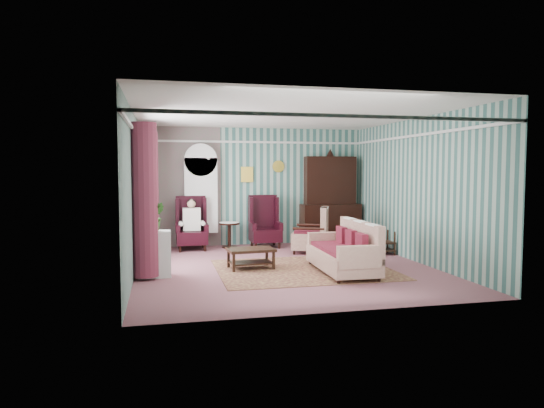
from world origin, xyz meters
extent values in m
plane|color=#864E53|center=(0.00, 0.00, 0.00)|extent=(6.00, 6.00, 0.00)
cube|color=#335E57|center=(0.00, 3.00, 1.45)|extent=(5.50, 0.02, 2.90)
cube|color=#335E57|center=(0.00, -3.00, 1.45)|extent=(5.50, 0.02, 2.90)
cube|color=#335E57|center=(-2.75, 0.00, 1.45)|extent=(0.02, 6.00, 2.90)
cube|color=#335E57|center=(2.75, 0.00, 1.45)|extent=(0.02, 6.00, 2.90)
cube|color=white|center=(0.00, 0.00, 2.90)|extent=(5.50, 6.00, 0.02)
cube|color=#8A465F|center=(-1.80, 2.99, 1.45)|extent=(1.90, 0.01, 2.90)
cube|color=silver|center=(0.00, 0.00, 2.55)|extent=(5.50, 6.00, 0.05)
cube|color=white|center=(-2.72, 0.60, 1.55)|extent=(0.04, 1.50, 1.90)
cylinder|color=maroon|center=(-2.55, -0.45, 1.35)|extent=(0.44, 0.44, 2.60)
cylinder|color=maroon|center=(-2.55, 1.65, 1.35)|extent=(0.44, 0.44, 2.60)
cube|color=gold|center=(-0.20, 2.97, 1.75)|extent=(0.30, 0.03, 0.38)
cube|color=white|center=(-1.35, 2.84, 1.12)|extent=(0.80, 0.28, 2.24)
cube|color=black|center=(1.90, 2.72, 1.18)|extent=(1.50, 0.56, 2.36)
cube|color=black|center=(-1.60, 2.45, 0.62)|extent=(0.76, 0.80, 1.25)
cube|color=black|center=(0.15, 2.45, 0.62)|extent=(0.76, 0.80, 1.25)
cylinder|color=black|center=(-0.70, 2.60, 0.30)|extent=(0.50, 0.50, 0.60)
cube|color=black|center=(2.47, 0.90, 0.27)|extent=(0.45, 0.38, 0.54)
cube|color=white|center=(-2.40, -0.30, 0.40)|extent=(0.55, 0.35, 0.80)
cube|color=#461718|center=(0.30, -0.30, 0.01)|extent=(3.20, 2.60, 0.01)
cube|color=#B5B08C|center=(0.90, -0.71, 0.53)|extent=(1.13, 1.91, 1.06)
cube|color=beige|center=(0.98, 1.49, 0.52)|extent=(1.12, 1.12, 1.05)
cube|color=black|center=(-0.65, -0.01, 0.19)|extent=(0.91, 0.62, 0.39)
imported|color=#254F18|center=(-2.46, -0.37, 1.03)|extent=(0.44, 0.39, 0.46)
imported|color=#1C551A|center=(-2.37, -0.23, 1.05)|extent=(0.29, 0.24, 0.50)
imported|color=#235319|center=(-2.41, -0.30, 1.01)|extent=(0.24, 0.24, 0.41)
camera|label=1|loc=(-2.26, -8.88, 1.86)|focal=32.00mm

